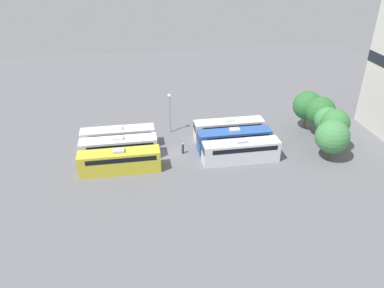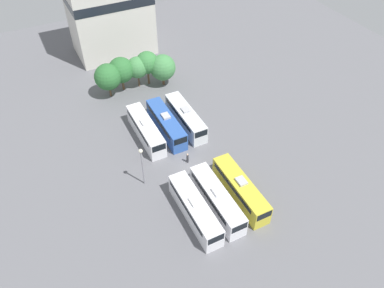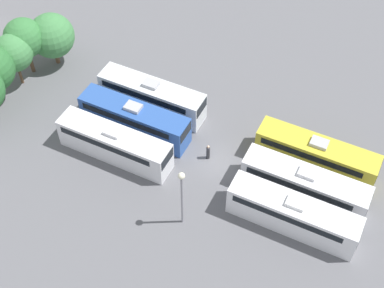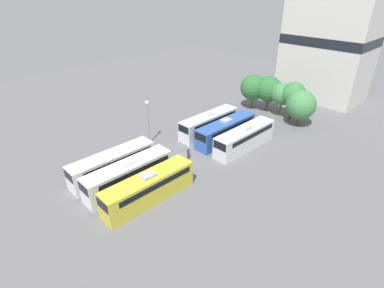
{
  "view_description": "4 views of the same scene",
  "coord_description": "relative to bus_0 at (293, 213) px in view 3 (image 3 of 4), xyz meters",
  "views": [
    {
      "loc": [
        49.74,
        -6.12,
        29.47
      ],
      "look_at": [
        1.59,
        1.93,
        2.35
      ],
      "focal_mm": 35.0,
      "sensor_mm": 36.0,
      "label": 1
    },
    {
      "loc": [
        -17.49,
        -36.0,
        42.13
      ],
      "look_at": [
        1.27,
        1.51,
        2.74
      ],
      "focal_mm": 35.0,
      "sensor_mm": 36.0,
      "label": 2
    },
    {
      "loc": [
        -30.11,
        -12.45,
        40.46
      ],
      "look_at": [
        -1.23,
        1.81,
        2.91
      ],
      "focal_mm": 50.0,
      "sensor_mm": 36.0,
      "label": 3
    },
    {
      "loc": [
        26.68,
        -24.28,
        22.22
      ],
      "look_at": [
        1.14,
        0.48,
        2.84
      ],
      "focal_mm": 28.0,
      "sensor_mm": 36.0,
      "label": 4
    }
  ],
  "objects": [
    {
      "name": "light_pole",
      "position": [
        -3.91,
        8.66,
        3.02
      ],
      "size": [
        0.6,
        0.6,
        6.96
      ],
      "color": "gray",
      "rests_on": "ground_plane"
    },
    {
      "name": "bus_2",
      "position": [
        7.25,
        0.25,
        0.0
      ],
      "size": [
        2.61,
        11.47,
        3.58
      ],
      "color": "gold",
      "rests_on": "ground_plane"
    },
    {
      "name": "bus_1",
      "position": [
        3.43,
        0.12,
        0.0
      ],
      "size": [
        2.61,
        11.47,
        3.58
      ],
      "color": "white",
      "rests_on": "ground_plane"
    },
    {
      "name": "tree_3",
      "position": [
        6.41,
        32.81,
        2.88
      ],
      "size": [
        4.34,
        4.34,
        6.85
      ],
      "color": "brown",
      "rests_on": "ground_plane"
    },
    {
      "name": "bus_4",
      "position": [
        3.68,
        17.89,
        0.0
      ],
      "size": [
        2.61,
        11.47,
        3.58
      ],
      "color": "#2D56A8",
      "rests_on": "ground_plane"
    },
    {
      "name": "tree_2",
      "position": [
        4.34,
        32.71,
        2.46
      ],
      "size": [
        4.11,
        4.11,
        6.3
      ],
      "color": "brown",
      "rests_on": "ground_plane"
    },
    {
      "name": "bus_3",
      "position": [
        0.02,
        17.95,
        0.0
      ],
      "size": [
        2.61,
        11.47,
        3.58
      ],
      "color": "silver",
      "rests_on": "ground_plane"
    },
    {
      "name": "ground_plane",
      "position": [
        3.57,
        9.0,
        -1.77
      ],
      "size": [
        119.31,
        119.31,
        0.0
      ],
      "primitive_type": "plane",
      "color": "slate"
    },
    {
      "name": "worker_person",
      "position": [
        3.68,
        9.74,
        -0.94
      ],
      "size": [
        0.36,
        0.36,
        1.78
      ],
      "color": "#333338",
      "rests_on": "ground_plane"
    },
    {
      "name": "tree_4",
      "position": [
        8.89,
        31.2,
        2.01
      ],
      "size": [
        4.99,
        4.99,
        6.29
      ],
      "color": "brown",
      "rests_on": "ground_plane"
    },
    {
      "name": "bus_0",
      "position": [
        0.0,
        0.0,
        0.0
      ],
      "size": [
        2.61,
        11.47,
        3.58
      ],
      "color": "white",
      "rests_on": "ground_plane"
    },
    {
      "name": "bus_5",
      "position": [
        7.32,
        17.95,
        0.0
      ],
      "size": [
        2.61,
        11.47,
        3.58
      ],
      "color": "silver",
      "rests_on": "ground_plane"
    }
  ]
}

